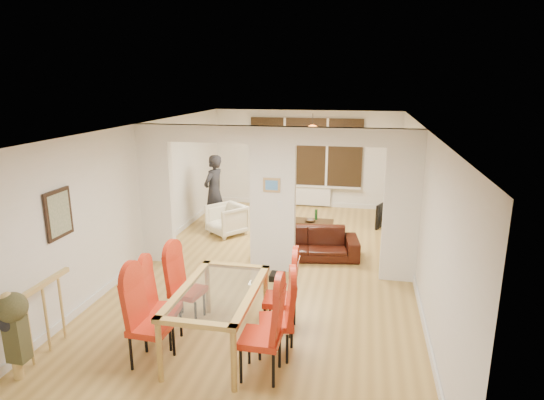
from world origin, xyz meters
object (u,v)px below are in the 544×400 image
(dining_chair_rb, at_px, (276,316))
(armchair, at_px, (227,220))
(dining_chair_lb, at_px, (162,305))
(dining_chair_ra, at_px, (261,331))
(bottle, at_px, (316,214))
(television, at_px, (381,212))
(dining_chair_lc, at_px, (188,287))
(coffee_table, at_px, (312,225))
(dining_chair_rc, at_px, (280,294))
(bowl, at_px, (310,221))
(dining_table, at_px, (219,318))
(sofa, at_px, (308,243))
(dining_chair_la, at_px, (151,320))
(person, at_px, (214,191))

(dining_chair_rb, xyz_separation_m, armchair, (-1.97, 4.34, -0.19))
(dining_chair_lb, height_order, dining_chair_rb, dining_chair_lb)
(dining_chair_ra, bearing_deg, bottle, 89.79)
(dining_chair_rb, bearing_deg, television, 62.67)
(dining_chair_lc, bearing_deg, coffee_table, 85.22)
(coffee_table, bearing_deg, bottle, 57.65)
(dining_chair_lc, relative_size, coffee_table, 1.11)
(dining_chair_rc, xyz_separation_m, bowl, (-0.12, 4.35, -0.29))
(dining_chair_lb, distance_m, dining_chair_rc, 1.56)
(dining_table, relative_size, sofa, 0.89)
(dining_chair_lb, height_order, dining_chair_lc, dining_chair_lb)
(dining_table, distance_m, dining_chair_la, 0.86)
(dining_chair_lb, height_order, dining_chair_ra, dining_chair_ra)
(dining_chair_la, xyz_separation_m, television, (2.86, 6.27, -0.28))
(dining_chair_lb, height_order, dining_chair_rc, dining_chair_rc)
(coffee_table, bearing_deg, dining_chair_rc, -89.07)
(person, bearing_deg, dining_chair_rb, 43.04)
(dining_chair_lc, height_order, bowl, dining_chair_lc)
(dining_chair_rc, relative_size, person, 0.63)
(dining_chair_lb, relative_size, person, 0.62)
(dining_chair_rb, bearing_deg, person, 103.10)
(dining_chair_la, bearing_deg, sofa, 72.38)
(dining_chair_lc, height_order, coffee_table, dining_chair_lc)
(television, relative_size, coffee_table, 1.06)
(person, relative_size, bottle, 6.51)
(dining_chair_lc, bearing_deg, dining_chair_lb, -90.48)
(dining_chair_la, xyz_separation_m, sofa, (1.41, 3.81, -0.28))
(dining_chair_rb, xyz_separation_m, television, (1.43, 5.79, -0.24))
(bottle, height_order, bowl, bottle)
(dining_chair_ra, height_order, dining_chair_rc, dining_chair_ra)
(dining_chair_la, distance_m, dining_chair_lc, 1.04)
(dining_chair_la, xyz_separation_m, person, (-0.99, 5.32, 0.28))
(dining_chair_la, bearing_deg, dining_chair_lc, 89.94)
(dining_chair_lb, bearing_deg, bottle, 68.23)
(sofa, bearing_deg, dining_chair_rc, -99.48)
(dining_chair_lc, bearing_deg, dining_chair_rc, 11.58)
(bottle, bearing_deg, bowl, -121.10)
(armchair, relative_size, person, 0.44)
(person, distance_m, television, 4.01)
(dining_chair_ra, distance_m, television, 6.44)
(dining_chair_rc, height_order, person, person)
(dining_chair_ra, xyz_separation_m, armchair, (-1.88, 4.79, -0.23))
(dining_chair_ra, xyz_separation_m, sofa, (0.07, 3.79, -0.28))
(dining_chair_lb, relative_size, dining_chair_rc, 0.98)
(dining_chair_rb, relative_size, dining_chair_rc, 0.98)
(dining_chair_la, height_order, dining_chair_lb, dining_chair_la)
(armchair, bearing_deg, coffee_table, 58.40)
(person, distance_m, coffee_table, 2.42)
(dining_chair_la, bearing_deg, dining_chair_lb, 101.47)
(coffee_table, distance_m, bowl, 0.17)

